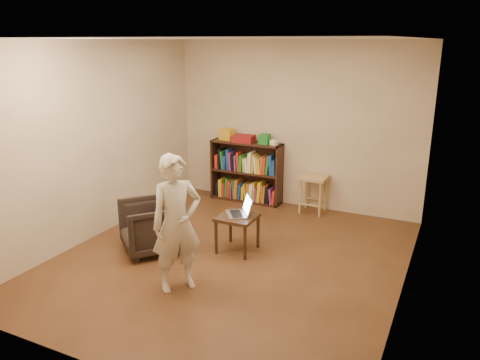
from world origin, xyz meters
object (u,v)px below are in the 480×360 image
at_px(side_table, 237,222).
at_px(laptop, 241,210).
at_px(armchair, 151,226).
at_px(stool, 314,183).
at_px(person, 177,224).
at_px(bookshelf, 247,175).

height_order(side_table, laptop, laptop).
xyz_separation_m(side_table, laptop, (0.02, 0.06, 0.14)).
xyz_separation_m(armchair, side_table, (0.99, 0.47, 0.06)).
xyz_separation_m(stool, person, (-0.60, -2.89, 0.27)).
distance_m(bookshelf, laptop, 1.93).
relative_size(bookshelf, person, 0.81).
bearing_deg(laptop, bookshelf, 166.79).
distance_m(armchair, person, 1.13).
bearing_deg(laptop, armchair, -98.50).
bearing_deg(person, stool, 26.22).
bearing_deg(side_table, person, -98.21).
distance_m(laptop, person, 1.21).
relative_size(armchair, laptop, 1.63).
relative_size(bookshelf, armchair, 1.67).
bearing_deg(side_table, armchair, -154.57).
bearing_deg(side_table, bookshelf, 111.60).
bearing_deg(side_table, stool, 76.00).
bearing_deg(stool, person, -101.79).
xyz_separation_m(armchair, laptop, (1.01, 0.53, 0.20)).
bearing_deg(bookshelf, person, -79.15).
distance_m(stool, side_table, 1.83).
relative_size(bookshelf, side_table, 2.55).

